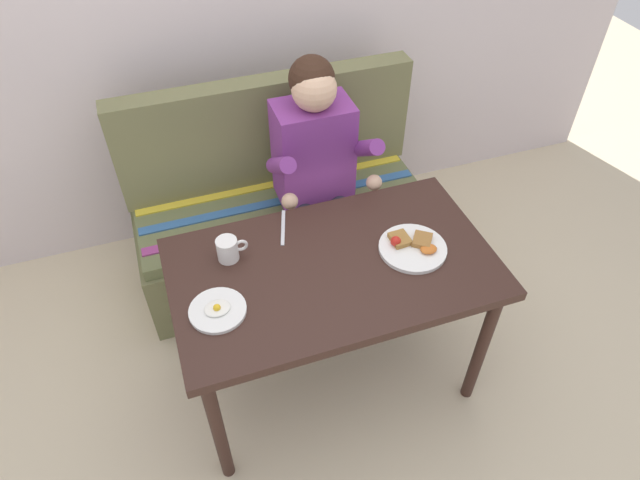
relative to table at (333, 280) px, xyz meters
The scene contains 8 objects.
ground_plane 0.65m from the table, ahead, with size 8.00×8.00×0.00m, color beige.
table is the anchor object (origin of this frame).
couch 0.83m from the table, 90.00° to the left, with size 1.44×0.56×1.00m.
person 0.61m from the table, 76.33° to the left, with size 0.45×0.61×1.21m.
plate_breakfast 0.33m from the table, ahead, with size 0.26×0.26×0.05m.
plate_eggs 0.46m from the table, behind, with size 0.20×0.20×0.04m.
coffee_mug 0.41m from the table, 155.66° to the left, with size 0.12×0.08×0.09m.
knife 0.29m from the table, 115.19° to the left, with size 0.01×0.20×0.01m, color silver.
Camera 1 is at (-0.50, -1.31, 2.23)m, focal length 31.22 mm.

